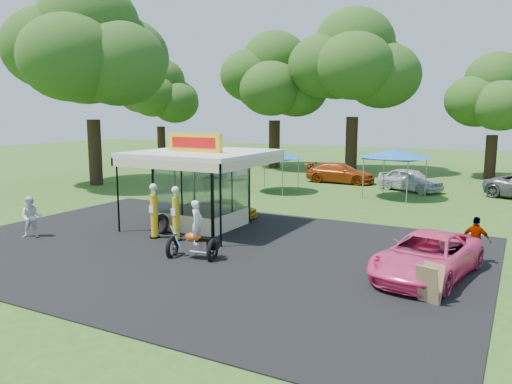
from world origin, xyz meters
TOP-DOWN VIEW (x-y plane):
  - ground at (0.00, 0.00)m, footprint 120.00×120.00m
  - asphalt_apron at (0.00, 2.00)m, footprint 20.00×14.00m
  - gas_station_kiosk at (-2.00, 4.99)m, footprint 5.40×5.40m
  - gas_pump_left at (-2.53, 2.34)m, footprint 0.42×0.42m
  - gas_pump_right at (-1.51, 2.42)m, footprint 0.41×0.41m
  - motorcycle at (0.57, 0.77)m, footprint 1.89×1.18m
  - spare_tires at (-2.83, 3.12)m, footprint 1.01×0.68m
  - a_frame_sign at (8.42, 0.35)m, footprint 0.65×0.71m
  - kiosk_car at (-2.00, 7.20)m, footprint 2.82×1.13m
  - pink_sedan at (7.97, 2.58)m, footprint 3.11×5.23m
  - spectator_west at (-7.02, 0.10)m, footprint 1.04×1.04m
  - spectator_east_b at (9.15, 4.86)m, footprint 0.97×0.49m
  - bg_car_a at (-10.13, 19.16)m, footprint 4.27×1.79m
  - bg_car_b at (-1.25, 21.42)m, footprint 4.95×2.03m
  - bg_car_c at (3.99, 19.91)m, footprint 4.65×3.35m
  - tent_west at (-3.70, 15.43)m, footprint 3.82×3.82m
  - tent_east at (3.70, 16.75)m, footprint 4.20×4.20m
  - oak_far_a at (-22.35, 27.36)m, footprint 8.59×8.59m
  - oak_far_b at (-9.97, 28.32)m, footprint 10.05×10.05m
  - oak_far_c at (-2.63, 28.25)m, footprint 11.25×11.25m
  - oak_far_d at (8.12, 29.05)m, footprint 7.80×7.80m
  - oak_near at (-16.08, 12.34)m, footprint 11.72×11.72m

SIDE VIEW (x-z plane):
  - ground at x=0.00m, z-range 0.00..0.00m
  - asphalt_apron at x=0.00m, z-range 0.00..0.04m
  - spare_tires at x=-2.83m, z-range -0.01..0.83m
  - kiosk_car at x=-2.00m, z-range 0.00..0.96m
  - a_frame_sign at x=8.42m, z-range 0.01..1.08m
  - pink_sedan at x=7.97m, z-range 0.00..1.36m
  - bg_car_a at x=-10.13m, z-range 0.00..1.37m
  - bg_car_b at x=-1.25m, z-range 0.00..1.43m
  - bg_car_c at x=3.99m, z-range 0.00..1.47m
  - spectator_east_b at x=9.15m, z-range 0.00..1.60m
  - motorcycle at x=0.57m, z-range -0.24..1.92m
  - spectator_west at x=-7.02m, z-range 0.00..1.70m
  - gas_pump_right at x=-1.51m, z-range -0.05..2.16m
  - gas_pump_left at x=-2.53m, z-range -0.05..2.21m
  - gas_station_kiosk at x=-2.00m, z-range -0.31..3.87m
  - tent_west at x=-3.70m, z-range 1.08..3.75m
  - tent_east at x=3.70m, z-range 1.19..4.12m
  - oak_far_d at x=8.12m, z-range 1.28..10.56m
  - oak_far_a at x=-22.35m, z-range 1.39..11.57m
  - oak_far_b at x=-9.97m, z-range 1.66..13.64m
  - oak_far_c at x=-2.63m, z-range 1.78..15.04m
  - oak_near at x=-16.08m, z-range 1.71..15.20m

